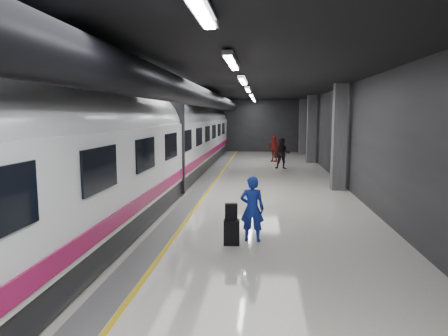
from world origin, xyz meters
name	(u,v)px	position (x,y,z in m)	size (l,w,h in m)	color
ground	(228,197)	(0.00, 0.00, 0.00)	(40.00, 40.00, 0.00)	silver
platform_hall	(223,106)	(-0.29, 0.96, 3.54)	(10.02, 40.02, 4.51)	black
train	(146,144)	(-3.25, 0.00, 2.07)	(3.05, 38.00, 4.05)	black
traveler_main	(252,209)	(1.08, -5.47, 0.84)	(0.61, 0.40, 1.67)	#1839B9
suitcase_main	(232,232)	(0.59, -5.82, 0.32)	(0.39, 0.25, 0.63)	black
shoulder_bag	(231,211)	(0.57, -5.80, 0.84)	(0.30, 0.16, 0.41)	black
traveler_far_a	(283,153)	(2.51, 8.53, 0.92)	(0.90, 0.70, 1.85)	black
traveler_far_b	(274,148)	(2.11, 12.33, 0.91)	(1.07, 0.44, 1.82)	maroon
suitcase_far	(277,155)	(2.39, 14.76, 0.23)	(0.31, 0.20, 0.46)	black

